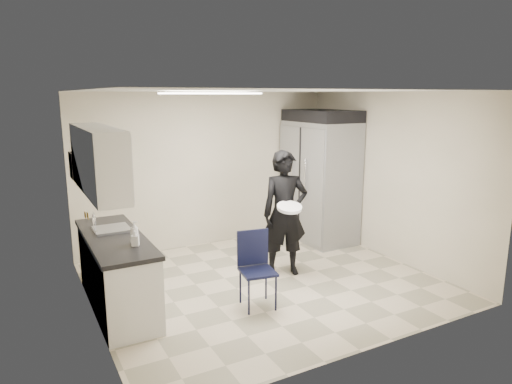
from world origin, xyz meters
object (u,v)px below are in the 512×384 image
lower_counter (117,274)px  folding_chair (258,272)px  commercial_fridge (320,182)px  man_tuxedo (285,213)px

lower_counter → folding_chair: bearing=-28.1°
commercial_fridge → folding_chair: (-2.27, -1.88, -0.60)m
folding_chair → man_tuxedo: man_tuxedo is taller
lower_counter → commercial_fridge: (3.78, 1.07, 0.62)m
lower_counter → man_tuxedo: size_ratio=1.06×
commercial_fridge → lower_counter: bearing=-164.1°
folding_chair → man_tuxedo: 1.24m
lower_counter → folding_chair: size_ratio=2.10×
commercial_fridge → man_tuxedo: 1.80m
folding_chair → man_tuxedo: size_ratio=0.50×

